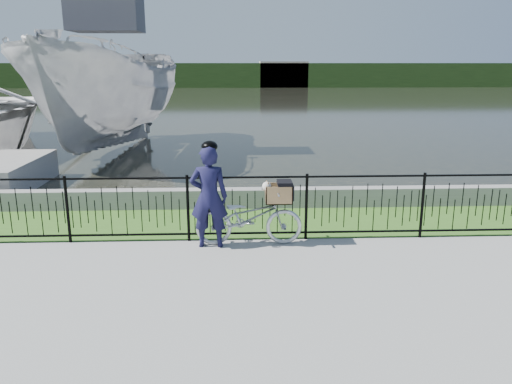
{
  "coord_description": "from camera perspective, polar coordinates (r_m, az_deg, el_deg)",
  "views": [
    {
      "loc": [
        -0.19,
        -6.48,
        2.93
      ],
      "look_at": [
        0.12,
        1.0,
        1.0
      ],
      "focal_mm": 35.0,
      "sensor_mm": 36.0,
      "label": 1
    }
  ],
  "objects": [
    {
      "name": "ground",
      "position": [
        7.12,
        -0.63,
        -9.86
      ],
      "size": [
        120.0,
        120.0,
        0.0
      ],
      "primitive_type": "plane",
      "color": "gray",
      "rests_on": "ground"
    },
    {
      "name": "grass_strip",
      "position": [
        9.55,
        -1.12,
        -3.4
      ],
      "size": [
        60.0,
        2.0,
        0.01
      ],
      "primitive_type": "cube",
      "color": "#39651F",
      "rests_on": "ground"
    },
    {
      "name": "water",
      "position": [
        39.59,
        -2.14,
        10.21
      ],
      "size": [
        120.0,
        120.0,
        0.0
      ],
      "primitive_type": "plane",
      "color": "black",
      "rests_on": "ground"
    },
    {
      "name": "quay_wall",
      "position": [
        10.45,
        -1.25,
        -0.7
      ],
      "size": [
        60.0,
        0.3,
        0.4
      ],
      "primitive_type": "cube",
      "color": "gray",
      "rests_on": "ground"
    },
    {
      "name": "fence",
      "position": [
        8.42,
        -0.98,
        -1.79
      ],
      "size": [
        14.0,
        0.06,
        1.15
      ],
      "primitive_type": null,
      "color": "black",
      "rests_on": "ground"
    },
    {
      "name": "far_treeline",
      "position": [
        66.5,
        -2.29,
        13.22
      ],
      "size": [
        120.0,
        6.0,
        3.0
      ],
      "primitive_type": "cube",
      "color": "#2A461B",
      "rests_on": "ground"
    },
    {
      "name": "far_building_left",
      "position": [
        66.9,
        -18.31,
        12.96
      ],
      "size": [
        8.0,
        4.0,
        4.0
      ],
      "primitive_type": "cube",
      "color": "#B7AB93",
      "rests_on": "ground"
    },
    {
      "name": "far_building_right",
      "position": [
        65.29,
        3.13,
        13.27
      ],
      "size": [
        6.0,
        3.0,
        3.2
      ],
      "primitive_type": "cube",
      "color": "#B7AB93",
      "rests_on": "ground"
    },
    {
      "name": "bicycle_rig",
      "position": [
        8.26,
        -0.72,
        -2.83
      ],
      "size": [
        1.76,
        0.62,
        1.09
      ],
      "color": "#B4BAC1",
      "rests_on": "ground"
    },
    {
      "name": "cyclist",
      "position": [
        8.09,
        -5.41,
        -0.39
      ],
      "size": [
        0.62,
        0.41,
        1.75
      ],
      "color": "#131334",
      "rests_on": "ground"
    },
    {
      "name": "boat_near",
      "position": [
        17.37,
        -16.21,
        10.75
      ],
      "size": [
        4.79,
        9.99,
        5.51
      ],
      "color": "#AAAAAB",
      "rests_on": "water"
    }
  ]
}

